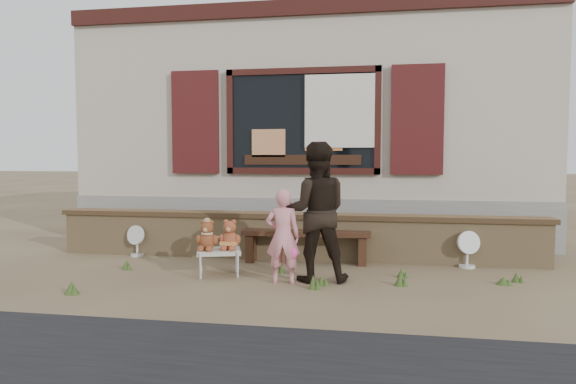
% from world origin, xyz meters
% --- Properties ---
extents(ground, '(80.00, 80.00, 0.00)m').
position_xyz_m(ground, '(0.00, 0.00, 0.00)').
color(ground, brown).
rests_on(ground, ground).
extents(shopfront, '(8.04, 5.13, 4.00)m').
position_xyz_m(shopfront, '(0.00, 4.49, 2.00)').
color(shopfront, '#ADA18C').
rests_on(shopfront, ground).
extents(brick_wall, '(7.10, 0.36, 0.67)m').
position_xyz_m(brick_wall, '(0.00, 1.00, 0.34)').
color(brick_wall, tan).
rests_on(brick_wall, ground).
extents(bench, '(1.79, 0.43, 0.46)m').
position_xyz_m(bench, '(0.23, 0.76, 0.33)').
color(bench, '#331D12').
rests_on(bench, ground).
extents(folding_chair, '(0.65, 0.61, 0.33)m').
position_xyz_m(folding_chair, '(-0.74, -0.19, 0.30)').
color(folding_chair, beige).
rests_on(folding_chair, ground).
extents(teddy_bear_left, '(0.34, 0.32, 0.38)m').
position_xyz_m(teddy_bear_left, '(-0.87, -0.24, 0.52)').
color(teddy_bear_left, brown).
rests_on(teddy_bear_left, folding_chair).
extents(teddy_bear_right, '(0.34, 0.32, 0.38)m').
position_xyz_m(teddy_bear_right, '(-0.61, -0.15, 0.52)').
color(teddy_bear_right, brown).
rests_on(teddy_bear_right, folding_chair).
extents(child, '(0.42, 0.29, 1.11)m').
position_xyz_m(child, '(0.12, -0.44, 0.56)').
color(child, pink).
rests_on(child, ground).
extents(adult, '(0.90, 0.75, 1.66)m').
position_xyz_m(adult, '(0.48, -0.26, 0.83)').
color(adult, black).
rests_on(adult, ground).
extents(fan_left, '(0.30, 0.20, 0.46)m').
position_xyz_m(fan_left, '(-2.32, 0.80, 0.23)').
color(fan_left, silver).
rests_on(fan_left, ground).
extents(fan_right, '(0.32, 0.21, 0.50)m').
position_xyz_m(fan_right, '(2.40, 0.80, 0.25)').
color(fan_right, silver).
rests_on(fan_right, ground).
extents(grass_tufts, '(5.02, 1.52, 0.16)m').
position_xyz_m(grass_tufts, '(0.39, -0.38, 0.06)').
color(grass_tufts, '#384F1F').
rests_on(grass_tufts, ground).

